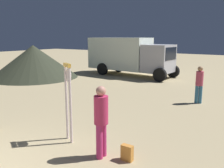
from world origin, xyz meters
TOP-DOWN VIEW (x-y plane):
  - standing_clock at (0.40, 2.86)m, footprint 0.40×0.26m
  - person_near_clock at (1.71, 2.59)m, footprint 0.34×0.34m
  - backpack at (2.32, 2.80)m, footprint 0.28×0.18m
  - person_distant at (2.38, 8.88)m, footprint 0.32×0.32m
  - box_truck_near at (-4.23, 14.02)m, footprint 6.93×2.73m
  - dome_tent at (-9.33, 9.34)m, footprint 6.22×6.22m

SIDE VIEW (x-z plane):
  - backpack at x=2.32m, z-range 0.00..0.38m
  - person_distant at x=2.38m, z-range 0.10..1.74m
  - person_near_clock at x=1.71m, z-range 0.10..1.88m
  - dome_tent at x=-9.33m, z-range 0.00..2.32m
  - standing_clock at x=0.40m, z-range 0.22..2.42m
  - box_truck_near at x=-4.23m, z-range 0.14..2.97m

